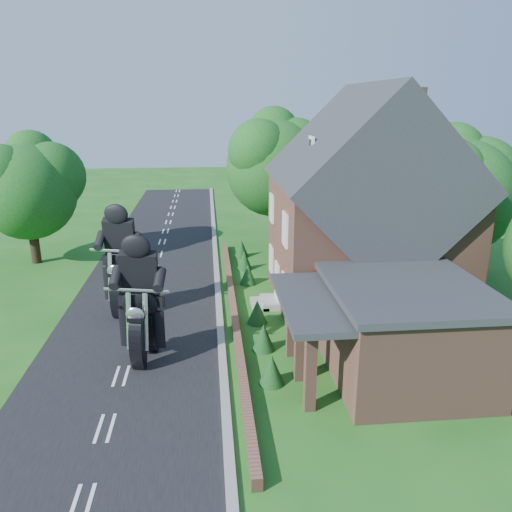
{
  "coord_description": "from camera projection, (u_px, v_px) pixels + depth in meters",
  "views": [
    {
      "loc": [
        3.28,
        -16.15,
        9.38
      ],
      "look_at": [
        5.34,
        5.03,
        2.8
      ],
      "focal_mm": 35.0,
      "sensor_mm": 36.0,
      "label": 1
    }
  ],
  "objects": [
    {
      "name": "ground",
      "position": [
        121.0,
        376.0,
        17.82
      ],
      "size": [
        120.0,
        120.0,
        0.0
      ],
      "primitive_type": "plane",
      "color": "#1D5818",
      "rests_on": "ground"
    },
    {
      "name": "road",
      "position": [
        121.0,
        376.0,
        17.82
      ],
      "size": [
        7.0,
        80.0,
        0.02
      ],
      "primitive_type": "cube",
      "color": "black",
      "rests_on": "ground"
    },
    {
      "name": "kerb",
      "position": [
        223.0,
        370.0,
        18.15
      ],
      "size": [
        0.3,
        80.0,
        0.12
      ],
      "primitive_type": "cube",
      "color": "gray",
      "rests_on": "ground"
    },
    {
      "name": "garden_wall",
      "position": [
        234.0,
        311.0,
        22.92
      ],
      "size": [
        0.3,
        22.0,
        0.4
      ],
      "primitive_type": "cube",
      "color": "brown",
      "rests_on": "ground"
    },
    {
      "name": "house",
      "position": [
        364.0,
        215.0,
        23.22
      ],
      "size": [
        9.54,
        8.64,
        10.24
      ],
      "color": "brown",
      "rests_on": "ground"
    },
    {
      "name": "annex",
      "position": [
        401.0,
        329.0,
        17.46
      ],
      "size": [
        7.05,
        5.94,
        3.44
      ],
      "color": "brown",
      "rests_on": "ground"
    },
    {
      "name": "tree_house_right",
      "position": [
        465.0,
        186.0,
        26.03
      ],
      "size": [
        6.51,
        6.0,
        8.4
      ],
      "color": "black",
      "rests_on": "ground"
    },
    {
      "name": "tree_behind_house",
      "position": [
        374.0,
        152.0,
        32.65
      ],
      "size": [
        7.81,
        7.2,
        10.08
      ],
      "color": "black",
      "rests_on": "ground"
    },
    {
      "name": "tree_behind_left",
      "position": [
        280.0,
        159.0,
        33.17
      ],
      "size": [
        6.94,
        6.4,
        9.16
      ],
      "color": "black",
      "rests_on": "ground"
    },
    {
      "name": "tree_far_road",
      "position": [
        34.0,
        183.0,
        29.17
      ],
      "size": [
        6.08,
        5.6,
        7.84
      ],
      "color": "black",
      "rests_on": "ground"
    },
    {
      "name": "shrub_a",
      "position": [
        272.0,
        370.0,
        17.2
      ],
      "size": [
        0.9,
        0.9,
        1.1
      ],
      "primitive_type": "cone",
      "color": "#123916",
      "rests_on": "ground"
    },
    {
      "name": "shrub_b",
      "position": [
        264.0,
        337.0,
        19.58
      ],
      "size": [
        0.9,
        0.9,
        1.1
      ],
      "primitive_type": "cone",
      "color": "#123916",
      "rests_on": "ground"
    },
    {
      "name": "shrub_c",
      "position": [
        257.0,
        312.0,
        21.96
      ],
      "size": [
        0.9,
        0.9,
        1.1
      ],
      "primitive_type": "cone",
      "color": "#123916",
      "rests_on": "ground"
    },
    {
      "name": "shrub_d",
      "position": [
        248.0,
        274.0,
        26.71
      ],
      "size": [
        0.9,
        0.9,
        1.1
      ],
      "primitive_type": "cone",
      "color": "#123916",
      "rests_on": "ground"
    },
    {
      "name": "shrub_e",
      "position": [
        245.0,
        260.0,
        29.09
      ],
      "size": [
        0.9,
        0.9,
        1.1
      ],
      "primitive_type": "cone",
      "color": "#123916",
      "rests_on": "ground"
    },
    {
      "name": "shrub_f",
      "position": [
        242.0,
        248.0,
        31.47
      ],
      "size": [
        0.9,
        0.9,
        1.1
      ],
      "primitive_type": "cone",
      "color": "#123916",
      "rests_on": "ground"
    },
    {
      "name": "motorcycle_lead",
      "position": [
        145.0,
        343.0,
        18.69
      ],
      "size": [
        0.74,
        1.65,
        1.49
      ],
      "primitive_type": null,
      "rotation": [
        0.0,
        0.0,
        2.93
      ],
      "color": "black",
      "rests_on": "ground"
    },
    {
      "name": "motorcycle_follow",
      "position": [
        125.0,
        297.0,
        23.0
      ],
      "size": [
        0.84,
        1.71,
        1.55
      ],
      "primitive_type": null,
      "rotation": [
        0.0,
        0.0,
        2.88
      ],
      "color": "black",
      "rests_on": "ground"
    }
  ]
}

